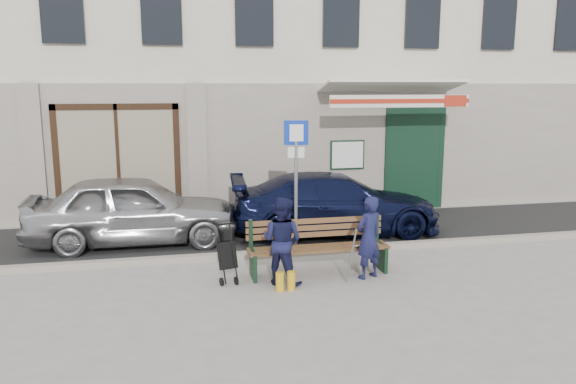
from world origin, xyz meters
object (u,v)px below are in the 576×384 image
object	(u,v)px
parking_sign	(296,165)
stroller	(227,257)
man	(369,237)
car_navy	(335,203)
woman	(282,241)
bench	(316,248)
car_silver	(134,209)

from	to	relation	value
parking_sign	stroller	world-z (taller)	parking_sign
stroller	man	bearing A→B (deg)	-25.26
stroller	car_navy	bearing A→B (deg)	26.98
car_navy	woman	distance (m)	3.36
parking_sign	bench	world-z (taller)	parking_sign
woman	car_navy	bearing A→B (deg)	-82.75
bench	car_navy	bearing A→B (deg)	66.46
car_silver	stroller	world-z (taller)	car_silver
woman	stroller	xyz separation A→B (m)	(-0.85, 0.26, -0.29)
car_silver	car_navy	distance (m)	4.20
car_navy	bench	size ratio (longest dim) A/B	1.87
car_silver	man	bearing A→B (deg)	-126.43
car_navy	man	world-z (taller)	man
parking_sign	bench	bearing A→B (deg)	-79.63
car_silver	stroller	xyz separation A→B (m)	(1.60, -2.63, -0.29)
stroller	parking_sign	bearing A→B (deg)	28.54
car_silver	woman	distance (m)	3.79
bench	woman	size ratio (longest dim) A/B	1.68
woman	stroller	bearing A→B (deg)	21.57
stroller	car_silver	bearing A→B (deg)	103.28
parking_sign	car_silver	bearing A→B (deg)	171.41
man	stroller	xyz separation A→B (m)	(-2.30, 0.29, -0.27)
car_navy	woman	bearing A→B (deg)	153.16
woman	bench	bearing A→B (deg)	-113.78
car_navy	parking_sign	size ratio (longest dim) A/B	1.79
stroller	bench	bearing A→B (deg)	-15.02
woman	stroller	distance (m)	0.94
car_navy	stroller	world-z (taller)	car_navy
bench	woman	bearing A→B (deg)	-152.51
car_navy	parking_sign	world-z (taller)	parking_sign
parking_sign	woman	bearing A→B (deg)	-99.23
bench	stroller	size ratio (longest dim) A/B	2.53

